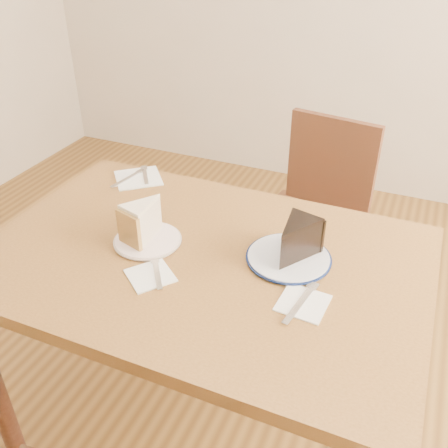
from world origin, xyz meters
TOP-DOWN VIEW (x-y plane):
  - ground at (0.00, 0.00)m, footprint 4.00×4.00m
  - table at (0.00, 0.00)m, footprint 1.20×0.80m
  - chair_far at (0.15, 0.73)m, footprint 0.49×0.49m
  - plate_cream at (-0.16, -0.01)m, footprint 0.18×0.18m
  - plate_navy at (0.22, 0.07)m, footprint 0.22×0.22m
  - carrot_cake at (-0.17, 0.01)m, footprint 0.11×0.13m
  - chocolate_cake at (0.24, 0.07)m, footprint 0.13×0.15m
  - napkin_cream at (-0.08, -0.14)m, footprint 0.15×0.15m
  - napkin_navy at (0.31, -0.08)m, footprint 0.12×0.12m
  - napkin_spare at (-0.39, 0.32)m, footprint 0.21×0.21m
  - fork_cream at (-0.07, -0.12)m, footprint 0.09×0.12m
  - knife_navy at (0.30, -0.09)m, footprint 0.04×0.17m
  - fork_spare at (-0.38, 0.34)m, footprint 0.09×0.12m
  - knife_spare at (-0.42, 0.30)m, footprint 0.04×0.16m

SIDE VIEW (x-z plane):
  - ground at x=0.00m, z-range 0.00..0.00m
  - chair_far at x=0.15m, z-range 0.05..0.92m
  - table at x=0.00m, z-range 0.28..1.03m
  - napkin_cream at x=-0.08m, z-range 0.75..0.75m
  - napkin_navy at x=0.31m, z-range 0.75..0.75m
  - napkin_spare at x=-0.39m, z-range 0.75..0.75m
  - plate_cream at x=-0.16m, z-range 0.75..0.76m
  - plate_navy at x=0.22m, z-range 0.75..0.76m
  - fork_cream at x=-0.07m, z-range 0.75..0.76m
  - knife_navy at x=0.30m, z-range 0.75..0.76m
  - fork_spare at x=-0.38m, z-range 0.75..0.76m
  - knife_spare at x=-0.42m, z-range 0.75..0.76m
  - chocolate_cake at x=0.24m, z-range 0.76..0.86m
  - carrot_cake at x=-0.17m, z-range 0.76..0.86m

